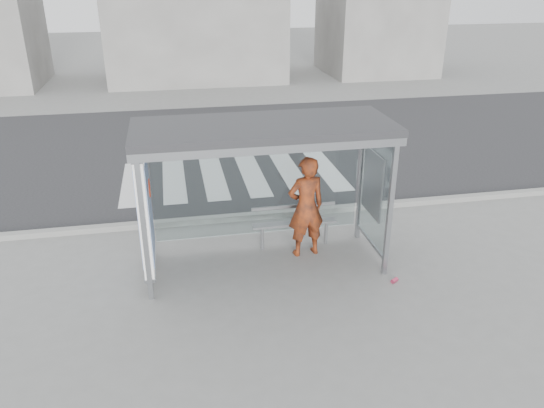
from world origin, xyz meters
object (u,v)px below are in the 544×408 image
(bus_shelter, at_px, (241,161))
(person, at_px, (306,207))
(soda_can, at_px, (394,280))
(bench, at_px, (294,223))

(bus_shelter, height_order, person, bus_shelter)
(soda_can, bearing_deg, bench, 130.95)
(bus_shelter, bearing_deg, person, 9.54)
(person, bearing_deg, bus_shelter, 1.12)
(bench, bearing_deg, soda_can, -49.05)
(person, bearing_deg, bench, -76.64)
(bus_shelter, height_order, bench, bus_shelter)
(bus_shelter, relative_size, soda_can, 31.80)
(bus_shelter, distance_m, bench, 1.89)
(person, height_order, bench, person)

